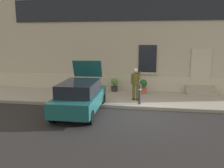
# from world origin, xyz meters

# --- Properties ---
(ground_plane) EXTENTS (80.00, 80.00, 0.00)m
(ground_plane) POSITION_xyz_m (0.00, 0.00, 0.00)
(ground_plane) COLOR #232326
(sidewalk) EXTENTS (24.00, 3.60, 0.15)m
(sidewalk) POSITION_xyz_m (0.00, 2.80, 0.07)
(sidewalk) COLOR #99968E
(sidewalk) RESTS_ON ground
(curb_edge) EXTENTS (24.00, 0.12, 0.15)m
(curb_edge) POSITION_xyz_m (0.00, 0.94, 0.07)
(curb_edge) COLOR gray
(curb_edge) RESTS_ON ground
(building_facade) EXTENTS (24.00, 1.52, 7.50)m
(building_facade) POSITION_xyz_m (0.01, 5.29, 3.73)
(building_facade) COLOR #B2AD9E
(building_facade) RESTS_ON ground
(entrance_stoop) EXTENTS (1.71, 0.96, 0.48)m
(entrance_stoop) POSITION_xyz_m (3.48, 4.23, 0.34)
(entrance_stoop) COLOR #9E998E
(entrance_stoop) RESTS_ON sidewalk
(hatchback_car_teal) EXTENTS (1.89, 4.11, 2.34)m
(hatchback_car_teal) POSITION_xyz_m (-2.69, -0.10, 0.80)
(hatchback_car_teal) COLOR #165156
(hatchback_car_teal) RESTS_ON ground
(bollard_near_person) EXTENTS (0.15, 0.15, 1.04)m
(bollard_near_person) POSITION_xyz_m (-0.02, 1.35, 0.71)
(bollard_near_person) COLOR #333338
(bollard_near_person) RESTS_ON sidewalk
(bollard_far_left) EXTENTS (0.15, 0.15, 1.04)m
(bollard_far_left) POSITION_xyz_m (-3.48, 1.35, 0.71)
(bollard_far_left) COLOR #333338
(bollard_far_left) RESTS_ON sidewalk
(person_on_phone) EXTENTS (0.51, 0.49, 1.75)m
(person_on_phone) POSITION_xyz_m (-0.27, 2.10, 1.15)
(person_on_phone) COLOR #514C1E
(person_on_phone) RESTS_ON sidewalk
(planter_cream) EXTENTS (0.44, 0.44, 0.86)m
(planter_cream) POSITION_xyz_m (-3.54, 4.17, 0.61)
(planter_cream) COLOR beige
(planter_cream) RESTS_ON sidewalk
(planter_charcoal) EXTENTS (0.44, 0.44, 0.86)m
(planter_charcoal) POSITION_xyz_m (-1.73, 4.12, 0.61)
(planter_charcoal) COLOR #2D2D30
(planter_charcoal) RESTS_ON sidewalk
(planter_terracotta) EXTENTS (0.44, 0.44, 0.86)m
(planter_terracotta) POSITION_xyz_m (0.08, 3.84, 0.61)
(planter_terracotta) COLOR #B25B38
(planter_terracotta) RESTS_ON sidewalk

